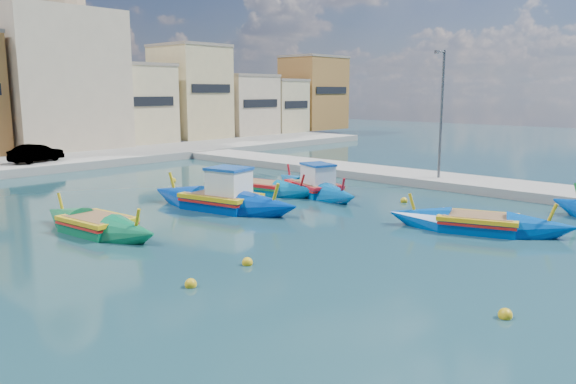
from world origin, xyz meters
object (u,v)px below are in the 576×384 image
luzzu_cyan_mid (261,189)px  luzzu_cyan_south (478,225)px  quay_street_lamp (441,114)px  luzzu_blue_cabin (222,201)px  luzzu_green (97,227)px  luzzu_turquoise_cabin (314,188)px  church_block (51,59)px

luzzu_cyan_mid → luzzu_cyan_south: (-0.16, -12.75, 0.02)m
quay_street_lamp → luzzu_cyan_south: bearing=-144.1°
luzzu_blue_cabin → luzzu_green: (-6.45, 0.20, -0.14)m
luzzu_turquoise_cabin → luzzu_green: 12.58m
luzzu_green → luzzu_cyan_south: bearing=-46.6°
quay_street_lamp → luzzu_green: bearing=166.7°
luzzu_green → luzzu_blue_cabin: bearing=-1.8°
luzzu_turquoise_cabin → luzzu_cyan_south: (-1.89, -10.33, -0.08)m
church_block → luzzu_blue_cabin: (-5.88, -29.52, -8.02)m
church_block → luzzu_green: church_block is taller
luzzu_blue_cabin → luzzu_green: luzzu_blue_cabin is taller
luzzu_turquoise_cabin → luzzu_cyan_mid: bearing=125.6°
church_block → quay_street_lamp: (7.44, -34.00, -4.07)m
luzzu_turquoise_cabin → luzzu_green: luzzu_turquoise_cabin is taller
quay_street_lamp → luzzu_turquoise_cabin: quay_street_lamp is taller
church_block → luzzu_cyan_mid: bearing=-93.1°
luzzu_blue_cabin → luzzu_cyan_mid: luzzu_blue_cabin is taller
luzzu_cyan_mid → luzzu_green: 10.92m
luzzu_turquoise_cabin → luzzu_cyan_south: luzzu_turquoise_cabin is taller
luzzu_cyan_mid → church_block: bearing=86.9°
church_block → luzzu_green: size_ratio=2.56×
luzzu_turquoise_cabin → church_block: bearing=90.4°
church_block → luzzu_cyan_south: 41.44m
luzzu_blue_cabin → quay_street_lamp: bearing=-18.6°
church_block → luzzu_turquoise_cabin: 31.32m
luzzu_cyan_mid → luzzu_cyan_south: bearing=-90.7°
luzzu_turquoise_cabin → luzzu_blue_cabin: bearing=173.1°
church_block → luzzu_green: 32.84m
luzzu_green → luzzu_cyan_south: luzzu_cyan_south is taller
luzzu_turquoise_cabin → luzzu_cyan_south: bearing=-100.4°
luzzu_blue_cabin → luzzu_cyan_south: bearing=-69.2°
quay_street_lamp → luzzu_blue_cabin: bearing=161.4°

